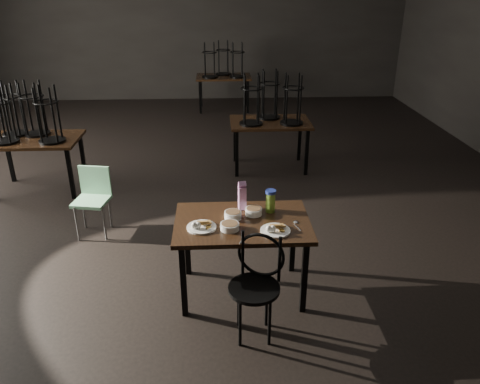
{
  "coord_description": "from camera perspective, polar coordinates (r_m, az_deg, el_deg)",
  "views": [
    {
      "loc": [
        0.53,
        -5.57,
        2.7
      ],
      "look_at": [
        0.74,
        -1.52,
        0.85
      ],
      "focal_mm": 35.0,
      "sensor_mm": 36.0,
      "label": 1
    }
  ],
  "objects": [
    {
      "name": "room",
      "position": [
        5.62,
        -9.56,
        20.42
      ],
      "size": [
        12.0,
        12.04,
        3.22
      ],
      "color": "black",
      "rests_on": "ground"
    },
    {
      "name": "plate_right",
      "position": [
        3.98,
        4.31,
        -4.55
      ],
      "size": [
        0.26,
        0.26,
        0.08
      ],
      "color": "white",
      "rests_on": "main_table"
    },
    {
      "name": "bentwood_chair",
      "position": [
        3.81,
        2.05,
        -10.47
      ],
      "size": [
        0.46,
        0.46,
        0.87
      ],
      "rotation": [
        0.0,
        0.0,
        -0.38
      ],
      "color": "black",
      "rests_on": "ground"
    },
    {
      "name": "bowl_big",
      "position": [
        4.0,
        -1.26,
        -4.18
      ],
      "size": [
        0.16,
        0.16,
        0.06
      ],
      "color": "white",
      "rests_on": "main_table"
    },
    {
      "name": "bowl_far",
      "position": [
        4.25,
        1.68,
        -2.34
      ],
      "size": [
        0.15,
        0.15,
        0.06
      ],
      "color": "white",
      "rests_on": "main_table"
    },
    {
      "name": "bowl_near",
      "position": [
        4.18,
        -0.87,
        -2.77
      ],
      "size": [
        0.15,
        0.15,
        0.06
      ],
      "color": "white",
      "rests_on": "main_table"
    },
    {
      "name": "school_chair",
      "position": [
        5.56,
        -17.48,
        -0.32
      ],
      "size": [
        0.42,
        0.42,
        0.78
      ],
      "rotation": [
        0.0,
        0.0,
        -0.17
      ],
      "color": "#72B186",
      "rests_on": "ground"
    },
    {
      "name": "bg_table_right",
      "position": [
        7.12,
        3.72,
        8.8
      ],
      "size": [
        1.2,
        0.8,
        1.48
      ],
      "color": "black",
      "rests_on": "ground"
    },
    {
      "name": "bg_table_far",
      "position": [
        10.63,
        -2.02,
        14.08
      ],
      "size": [
        1.2,
        0.8,
        1.48
      ],
      "color": "black",
      "rests_on": "ground"
    },
    {
      "name": "main_table",
      "position": [
        4.18,
        0.28,
        -4.5
      ],
      "size": [
        1.2,
        0.8,
        0.75
      ],
      "color": "black",
      "rests_on": "ground"
    },
    {
      "name": "bg_table_left",
      "position": [
        6.91,
        -24.15,
        6.38
      ],
      "size": [
        1.2,
        0.8,
        1.48
      ],
      "color": "black",
      "rests_on": "ground"
    },
    {
      "name": "juice_carton",
      "position": [
        4.31,
        0.27,
        -0.51
      ],
      "size": [
        0.08,
        0.08,
        0.28
      ],
      "color": "#8E197B",
      "rests_on": "main_table"
    },
    {
      "name": "spoon",
      "position": [
        4.14,
        6.84,
        -3.73
      ],
      "size": [
        0.05,
        0.2,
        0.01
      ],
      "color": "silver",
      "rests_on": "main_table"
    },
    {
      "name": "water_bottle",
      "position": [
        4.27,
        3.74,
        -1.06
      ],
      "size": [
        0.12,
        0.12,
        0.21
      ],
      "color": "#85BF38",
      "rests_on": "main_table"
    },
    {
      "name": "plate_left",
      "position": [
        4.03,
        -4.75,
        -4.12
      ],
      "size": [
        0.26,
        0.26,
        0.08
      ],
      "color": "white",
      "rests_on": "main_table"
    }
  ]
}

